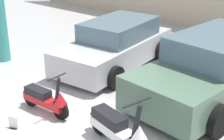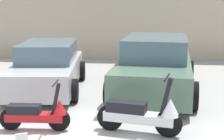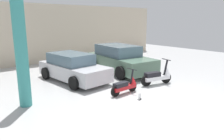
% 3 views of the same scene
% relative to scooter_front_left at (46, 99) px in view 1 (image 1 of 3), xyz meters
% --- Properties ---
extents(ground_plane, '(28.00, 28.00, 0.00)m').
position_rel_scooter_front_left_xyz_m(ground_plane, '(0.41, -0.57, -0.34)').
color(ground_plane, '#B2B2B2').
extents(scooter_front_left, '(1.36, 0.49, 0.95)m').
position_rel_scooter_front_left_xyz_m(scooter_front_left, '(0.00, 0.00, 0.00)').
color(scooter_front_left, black).
rests_on(scooter_front_left, ground_plane).
extents(scooter_front_right, '(1.60, 0.69, 1.13)m').
position_rel_scooter_front_left_xyz_m(scooter_front_right, '(1.99, -0.01, 0.06)').
color(scooter_front_right, black).
rests_on(scooter_front_right, ground_plane).
extents(car_rear_left, '(2.13, 3.97, 1.31)m').
position_rel_scooter_front_left_xyz_m(car_rear_left, '(-0.61, 3.03, 0.29)').
color(car_rear_left, '#B7B7BC').
rests_on(car_rear_left, ground_plane).
extents(car_rear_center, '(2.47, 4.55, 1.49)m').
position_rel_scooter_front_left_xyz_m(car_rear_center, '(2.33, 3.00, 0.37)').
color(car_rear_center, '#51705B').
rests_on(car_rear_center, ground_plane).
extents(placard_near_left_scooter, '(0.20, 0.17, 0.26)m').
position_rel_scooter_front_left_xyz_m(placard_near_left_scooter, '(-0.04, -0.82, -0.22)').
color(placard_near_left_scooter, black).
rests_on(placard_near_left_scooter, ground_plane).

